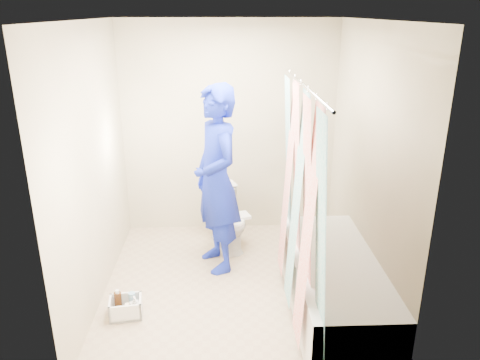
{
  "coord_description": "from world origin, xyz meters",
  "views": [
    {
      "loc": [
        -0.09,
        -3.85,
        2.47
      ],
      "look_at": [
        0.08,
        0.27,
        0.97
      ],
      "focal_mm": 35.0,
      "sensor_mm": 36.0,
      "label": 1
    }
  ],
  "objects_px": {
    "bathtub": "(333,283)",
    "cleaning_caddy": "(127,308)",
    "toilet": "(228,218)",
    "plumber": "(216,180)"
  },
  "relations": [
    {
      "from": "bathtub",
      "to": "toilet",
      "type": "bearing_deg",
      "value": 125.75
    },
    {
      "from": "toilet",
      "to": "cleaning_caddy",
      "type": "relative_size",
      "value": 2.23
    },
    {
      "from": "bathtub",
      "to": "cleaning_caddy",
      "type": "relative_size",
      "value": 5.91
    },
    {
      "from": "bathtub",
      "to": "toilet",
      "type": "distance_m",
      "value": 1.51
    },
    {
      "from": "bathtub",
      "to": "toilet",
      "type": "xyz_separation_m",
      "value": [
        -0.88,
        1.23,
        0.06
      ]
    },
    {
      "from": "plumber",
      "to": "cleaning_caddy",
      "type": "relative_size",
      "value": 6.25
    },
    {
      "from": "toilet",
      "to": "plumber",
      "type": "bearing_deg",
      "value": -123.08
    },
    {
      "from": "bathtub",
      "to": "cleaning_caddy",
      "type": "bearing_deg",
      "value": -179.68
    },
    {
      "from": "bathtub",
      "to": "cleaning_caddy",
      "type": "xyz_separation_m",
      "value": [
        -1.77,
        -0.01,
        -0.19
      ]
    },
    {
      "from": "bathtub",
      "to": "plumber",
      "type": "relative_size",
      "value": 0.94
    }
  ]
}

